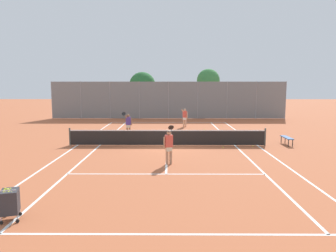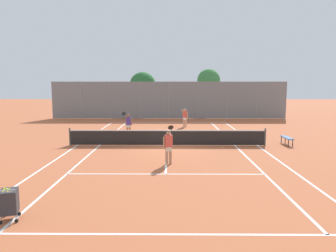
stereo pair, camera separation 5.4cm
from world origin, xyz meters
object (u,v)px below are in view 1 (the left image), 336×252
at_px(loose_tennis_ball_3, 171,154).
at_px(tennis_net, 167,137).
at_px(loose_tennis_ball_2, 223,147).
at_px(loose_tennis_ball_0, 204,130).
at_px(loose_tennis_ball_1, 253,146).
at_px(player_near_side, 169,145).
at_px(tree_behind_right, 208,81).
at_px(ball_cart, 10,201).
at_px(courtside_bench, 287,138).
at_px(loose_tennis_ball_4, 222,126).
at_px(tree_behind_left, 143,86).
at_px(player_far_right, 185,116).
at_px(player_far_left, 128,123).

bearing_deg(loose_tennis_ball_3, tennis_net, 94.28).
bearing_deg(loose_tennis_ball_2, loose_tennis_ball_0, 92.57).
xyz_separation_m(tennis_net, loose_tennis_ball_1, (5.15, -0.34, -0.48)).
distance_m(player_near_side, loose_tennis_ball_1, 6.71).
bearing_deg(tree_behind_right, loose_tennis_ball_0, -97.76).
xyz_separation_m(player_near_side, loose_tennis_ball_3, (0.08, 2.08, -0.89)).
distance_m(ball_cart, loose_tennis_ball_3, 9.55).
xyz_separation_m(courtside_bench, tree_behind_right, (-2.81, 18.32, 3.63)).
distance_m(loose_tennis_ball_0, loose_tennis_ball_2, 7.44).
distance_m(tennis_net, loose_tennis_ball_2, 3.42).
distance_m(loose_tennis_ball_1, loose_tennis_ball_4, 9.33).
bearing_deg(tennis_net, loose_tennis_ball_3, -85.72).
bearing_deg(loose_tennis_ball_4, tree_behind_right, 90.90).
height_order(tennis_net, courtside_bench, tennis_net).
height_order(player_near_side, loose_tennis_ball_0, player_near_side).
bearing_deg(tree_behind_left, loose_tennis_ball_1, -67.27).
relative_size(loose_tennis_ball_2, tree_behind_right, 0.01).
xyz_separation_m(loose_tennis_ball_2, loose_tennis_ball_3, (-3.10, -1.82, 0.00)).
relative_size(loose_tennis_ball_1, loose_tennis_ball_3, 1.00).
bearing_deg(ball_cart, loose_tennis_ball_0, 67.88).
height_order(tennis_net, player_far_right, player_far_right).
bearing_deg(loose_tennis_ball_0, loose_tennis_ball_1, -72.58).
distance_m(player_near_side, loose_tennis_ball_2, 5.11).
xyz_separation_m(player_far_left, loose_tennis_ball_1, (7.97, -3.85, -0.89)).
relative_size(loose_tennis_ball_3, tree_behind_left, 0.01).
relative_size(loose_tennis_ball_0, loose_tennis_ball_3, 1.00).
xyz_separation_m(loose_tennis_ball_3, tree_behind_left, (-3.28, 21.90, 3.43)).
xyz_separation_m(ball_cart, loose_tennis_ball_0, (7.19, 17.69, -0.50)).
distance_m(player_far_left, loose_tennis_ball_3, 6.88).
bearing_deg(player_far_left, loose_tennis_ball_2, -35.15).
bearing_deg(player_far_left, player_far_right, 50.43).
xyz_separation_m(player_near_side, tree_behind_left, (-3.19, 23.98, 2.53)).
xyz_separation_m(loose_tennis_ball_1, tree_behind_right, (-0.55, 18.99, 4.00)).
height_order(player_near_side, loose_tennis_ball_4, player_near_side).
xyz_separation_m(tennis_net, loose_tennis_ball_3, (0.19, -2.60, -0.48)).
bearing_deg(ball_cart, loose_tennis_ball_3, 62.31).
xyz_separation_m(player_near_side, loose_tennis_ball_4, (4.63, 13.67, -0.89)).
bearing_deg(player_far_right, courtside_bench, -54.57).
xyz_separation_m(player_far_left, loose_tennis_ball_4, (7.56, 5.47, -0.89)).
distance_m(tennis_net, player_far_right, 8.82).
bearing_deg(player_near_side, loose_tennis_ball_4, 71.28).
xyz_separation_m(ball_cart, player_near_side, (4.35, 6.37, 0.39)).
height_order(player_far_left, courtside_bench, player_far_left).
bearing_deg(loose_tennis_ball_2, tree_behind_left, 107.60).
bearing_deg(tree_behind_right, loose_tennis_ball_2, -93.83).
bearing_deg(player_near_side, tree_behind_right, 79.13).
bearing_deg(player_near_side, tree_behind_left, 97.58).
bearing_deg(loose_tennis_ball_0, loose_tennis_ball_2, -87.43).
distance_m(tennis_net, loose_tennis_ball_4, 10.18).
distance_m(loose_tennis_ball_4, courtside_bench, 9.06).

